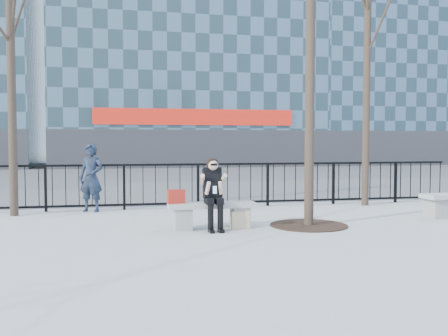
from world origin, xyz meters
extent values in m
plane|color=#A0A09B|center=(0.00, 0.00, 0.00)|extent=(120.00, 120.00, 0.00)
cube|color=#474747|center=(0.00, 15.00, 0.00)|extent=(60.00, 23.00, 0.01)
cube|color=black|center=(0.00, 3.00, 1.08)|extent=(14.00, 0.05, 0.05)
cube|color=black|center=(0.00, 3.00, 0.12)|extent=(14.00, 0.05, 0.05)
cube|color=#2D2D30|center=(3.00, 21.96, 1.20)|extent=(18.00, 0.08, 2.40)
cube|color=red|center=(3.00, 21.90, 3.20)|extent=(12.60, 0.12, 1.00)
cube|color=#455E6F|center=(20.00, 27.00, 10.00)|extent=(16.00, 10.00, 20.00)
cube|color=#2D2D30|center=(20.00, 21.96, 1.20)|extent=(16.00, 0.08, 2.40)
cylinder|color=black|center=(1.90, -0.10, 3.75)|extent=(0.18, 0.18, 7.50)
cylinder|color=black|center=(-4.00, 2.50, 3.25)|extent=(0.18, 0.18, 6.50)
cylinder|color=black|center=(4.50, 2.60, 3.50)|extent=(0.18, 0.18, 7.00)
cylinder|color=black|center=(1.90, -0.10, 0.01)|extent=(1.50, 1.50, 0.02)
cube|color=gray|center=(-0.55, 0.00, 0.20)|extent=(0.32, 0.38, 0.40)
cube|color=gray|center=(0.55, 0.00, 0.20)|extent=(0.32, 0.38, 0.40)
cube|color=gray|center=(0.00, 0.00, 0.45)|extent=(1.65, 0.46, 0.09)
cube|color=gray|center=(4.96, 0.32, 0.21)|extent=(0.34, 0.40, 0.42)
cube|color=#A31E14|center=(-0.67, 0.02, 0.62)|extent=(0.33, 0.19, 0.26)
cube|color=beige|center=(0.51, -0.14, 0.17)|extent=(0.36, 0.16, 0.33)
imported|color=black|center=(-2.35, 2.80, 0.80)|extent=(0.69, 0.59, 1.59)
camera|label=1|loc=(-1.69, -9.20, 1.64)|focal=40.00mm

